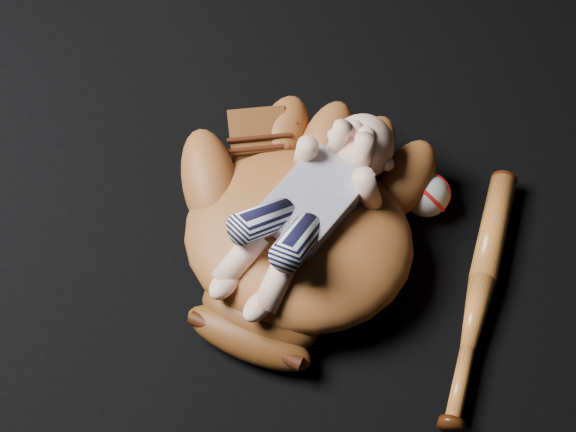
% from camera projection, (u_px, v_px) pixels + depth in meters
% --- Properties ---
extents(baseball_glove, '(0.46, 0.52, 0.16)m').
position_uv_depth(baseball_glove, '(299.00, 230.00, 1.32)').
color(baseball_glove, brown).
rests_on(baseball_glove, ground).
extents(newborn_baby, '(0.23, 0.40, 0.15)m').
position_uv_depth(newborn_baby, '(302.00, 210.00, 1.28)').
color(newborn_baby, '#EDB398').
rests_on(newborn_baby, baseball_glove).
extents(baseball_bat, '(0.12, 0.45, 0.04)m').
position_uv_depth(baseball_bat, '(479.00, 294.00, 1.33)').
color(baseball_bat, '#B36022').
rests_on(baseball_bat, ground).
extents(baseball, '(0.08, 0.08, 0.07)m').
position_uv_depth(baseball, '(427.00, 195.00, 1.41)').
color(baseball, silver).
rests_on(baseball, ground).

